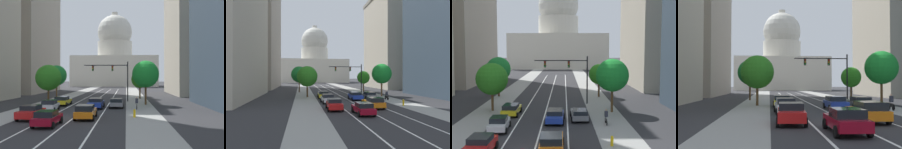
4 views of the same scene
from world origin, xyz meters
The scene contains 20 objects.
ground_plane centered at (0.00, 40.00, 0.00)m, with size 400.00×400.00×0.00m, color #2B2B2D.
sidewalk_left centered at (-7.63, 35.00, 0.01)m, with size 4.08×130.00×0.01m, color gray.
sidewalk_right centered at (7.63, 35.00, 0.01)m, with size 4.08×130.00×0.01m, color gray.
lane_stripe_left centered at (-2.80, 25.00, 0.01)m, with size 0.16×90.00×0.01m, color white.
lane_stripe_center centered at (0.00, 25.00, 0.01)m, with size 0.16×90.00×0.01m, color white.
lane_stripe_right centered at (2.80, 25.00, 0.01)m, with size 0.16×90.00×0.01m, color white.
capitol_building centered at (0.00, 105.25, 12.83)m, with size 40.03×24.29×36.28m.
car_gray centered at (4.20, 11.00, 0.73)m, with size 2.12×4.61×1.36m.
car_crimson centered at (-1.40, -3.96, 0.74)m, with size 1.98×4.28×1.41m.
car_yellow centered at (-4.20, 13.57, 0.76)m, with size 2.13×4.58×1.42m.
car_blue centered at (1.40, 9.98, 0.77)m, with size 2.17×4.59×1.43m.
car_white centered at (-4.19, 6.52, 0.76)m, with size 2.10×4.16×1.45m.
car_orange centered at (1.40, 0.29, 0.79)m, with size 2.15×4.60×1.51m.
car_red centered at (-4.19, -0.31, 0.77)m, with size 2.12×4.13×1.47m.
traffic_signal_mast centered at (3.46, 21.15, 5.07)m, with size 8.00×0.39×7.18m.
cyclist centered at (7.04, 8.86, 0.85)m, with size 0.36×1.70×1.72m.
street_tree_near_left centered at (-8.95, 28.16, 4.72)m, with size 4.24×4.24×6.86m.
street_tree_mid_left centered at (-7.19, 16.20, 4.27)m, with size 4.26×4.26×6.42m.
street_tree_far_right centered at (8.40, 27.50, 3.91)m, with size 3.48×3.48×5.66m.
street_tree_mid_right centered at (8.70, 15.29, 4.85)m, with size 4.28×4.28×7.00m.
Camera 4 is at (-5.67, -19.18, 2.75)m, focal length 44.32 mm.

